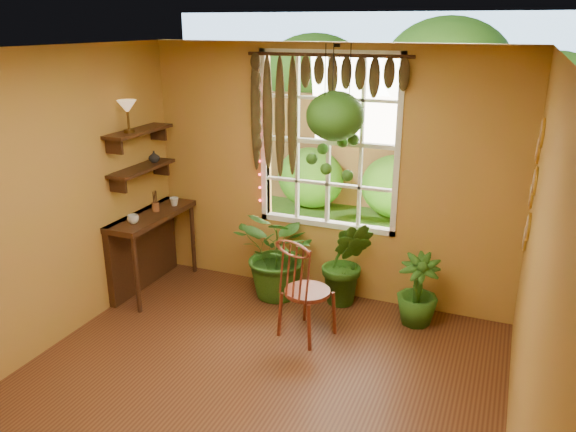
% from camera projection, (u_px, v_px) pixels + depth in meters
% --- Properties ---
extents(floor, '(4.50, 4.50, 0.00)m').
position_uv_depth(floor, '(232.00, 410.00, 4.40)').
color(floor, brown).
rests_on(floor, ground).
extents(ceiling, '(4.50, 4.50, 0.00)m').
position_uv_depth(ceiling, '(218.00, 53.00, 3.52)').
color(ceiling, silver).
rests_on(ceiling, wall_back).
extents(wall_back, '(4.00, 0.00, 4.00)m').
position_uv_depth(wall_back, '(327.00, 176.00, 5.92)').
color(wall_back, '#BA823F').
rests_on(wall_back, floor).
extents(wall_left, '(0.00, 4.50, 4.50)m').
position_uv_depth(wall_left, '(14.00, 216.00, 4.67)').
color(wall_left, '#BA823F').
rests_on(wall_left, floor).
extents(wall_right, '(0.00, 4.50, 4.50)m').
position_uv_depth(wall_right, '(532.00, 302.00, 3.24)').
color(wall_right, '#BA823F').
rests_on(wall_right, floor).
extents(window, '(1.52, 0.10, 1.86)m').
position_uv_depth(window, '(329.00, 142.00, 5.84)').
color(window, white).
rests_on(window, wall_back).
extents(valance_vine, '(1.70, 0.12, 1.10)m').
position_uv_depth(valance_vine, '(318.00, 87.00, 5.57)').
color(valance_vine, '#3A2310').
rests_on(valance_vine, window).
extents(string_lights, '(0.03, 0.03, 1.54)m').
position_uv_depth(string_lights, '(259.00, 134.00, 6.01)').
color(string_lights, '#FF2633').
rests_on(string_lights, window).
extents(wall_plates, '(0.04, 0.32, 1.10)m').
position_uv_depth(wall_plates, '(532.00, 188.00, 4.75)').
color(wall_plates, beige).
rests_on(wall_plates, wall_right).
extents(counter_ledge, '(0.40, 1.20, 0.90)m').
position_uv_depth(counter_ledge, '(146.00, 241.00, 6.30)').
color(counter_ledge, '#3A2310').
rests_on(counter_ledge, floor).
extents(shelf_lower, '(0.25, 0.90, 0.04)m').
position_uv_depth(shelf_lower, '(142.00, 168.00, 6.01)').
color(shelf_lower, '#3A2310').
rests_on(shelf_lower, wall_left).
extents(shelf_upper, '(0.25, 0.90, 0.04)m').
position_uv_depth(shelf_upper, '(139.00, 131.00, 5.88)').
color(shelf_upper, '#3A2310').
rests_on(shelf_upper, wall_left).
extents(backyard, '(14.00, 10.00, 12.00)m').
position_uv_depth(backyard, '(423.00, 118.00, 9.90)').
color(backyard, '#2F611B').
rests_on(backyard, ground).
extents(windsor_chair, '(0.57, 0.58, 1.18)m').
position_uv_depth(windsor_chair, '(305.00, 304.00, 5.34)').
color(windsor_chair, maroon).
rests_on(windsor_chair, floor).
extents(potted_plant_left, '(1.17, 1.11, 1.03)m').
position_uv_depth(potted_plant_left, '(280.00, 254.00, 6.05)').
color(potted_plant_left, '#174412').
rests_on(potted_plant_left, floor).
extents(potted_plant_mid, '(0.58, 0.49, 0.96)m').
position_uv_depth(potted_plant_mid, '(347.00, 263.00, 5.92)').
color(potted_plant_mid, '#174412').
rests_on(potted_plant_mid, floor).
extents(potted_plant_right, '(0.45, 0.45, 0.73)m').
position_uv_depth(potted_plant_right, '(418.00, 290.00, 5.57)').
color(potted_plant_right, '#174412').
rests_on(potted_plant_right, floor).
extents(hanging_basket, '(0.56, 0.56, 1.30)m').
position_uv_depth(hanging_basket, '(335.00, 124.00, 5.42)').
color(hanging_basket, black).
rests_on(hanging_basket, ceiling).
extents(cup_a, '(0.16, 0.16, 0.09)m').
position_uv_depth(cup_a, '(133.00, 219.00, 5.82)').
color(cup_a, silver).
rests_on(cup_a, counter_ledge).
extents(cup_b, '(0.13, 0.13, 0.09)m').
position_uv_depth(cup_b, '(174.00, 202.00, 6.39)').
color(cup_b, beige).
rests_on(cup_b, counter_ledge).
extents(brush_jar, '(0.08, 0.08, 0.30)m').
position_uv_depth(brush_jar, '(155.00, 201.00, 6.18)').
color(brush_jar, brown).
rests_on(brush_jar, counter_ledge).
extents(shelf_vase, '(0.13, 0.13, 0.13)m').
position_uv_depth(shelf_vase, '(154.00, 157.00, 6.18)').
color(shelf_vase, '#B2AD99').
rests_on(shelf_vase, shelf_lower).
extents(tiffany_lamp, '(0.20, 0.20, 0.33)m').
position_uv_depth(tiffany_lamp, '(127.00, 109.00, 5.64)').
color(tiffany_lamp, brown).
rests_on(tiffany_lamp, shelf_upper).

